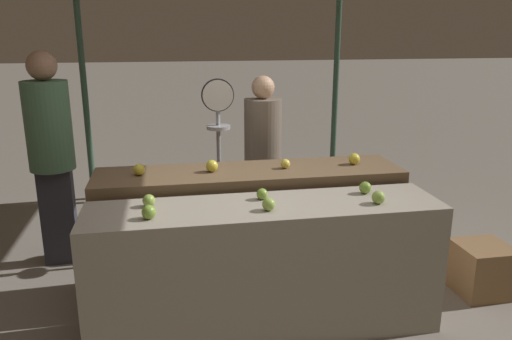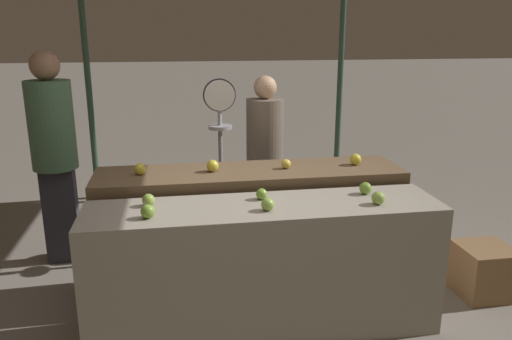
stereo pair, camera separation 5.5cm
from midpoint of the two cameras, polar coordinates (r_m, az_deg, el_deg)
ground_plane at (r=3.58m, az=1.39°, el=-17.49°), size 60.00×60.00×0.00m
display_counter_front at (r=3.36m, az=1.44°, el=-11.16°), size 2.29×0.55×0.89m
display_counter_back at (r=3.89m, az=-0.22°, el=-6.77°), size 2.29×0.55×0.95m
apple_front_0 at (r=3.02m, az=-11.77°, el=-4.65°), size 0.08×0.08×0.08m
apple_front_1 at (r=3.08m, az=1.77°, el=-3.94°), size 0.08×0.08×0.08m
apple_front_2 at (r=3.29m, az=14.25°, el=-3.12°), size 0.09×0.09×0.09m
apple_front_3 at (r=3.23m, az=-11.73°, el=-3.37°), size 0.08×0.08×0.08m
apple_front_4 at (r=3.28m, az=1.08°, el=-2.76°), size 0.07×0.07×0.07m
apple_front_5 at (r=3.47m, az=12.84°, el=-2.04°), size 0.08×0.08×0.08m
apple_back_0 at (r=3.68m, az=-12.71°, el=0.10°), size 0.08×0.08×0.08m
apple_back_1 at (r=3.68m, az=-4.57°, el=0.48°), size 0.09×0.09×0.09m
apple_back_2 at (r=3.76m, az=3.88°, el=0.70°), size 0.07×0.07×0.07m
apple_back_3 at (r=3.94m, az=11.69°, el=1.21°), size 0.09×0.09×0.09m
produce_scale at (r=4.24m, az=-3.75°, el=4.57°), size 0.27×0.20×1.58m
person_vendor_at_scale at (r=4.60m, az=1.37°, el=2.44°), size 0.36×0.36×1.57m
person_customer_left at (r=4.47m, az=-21.82°, el=2.79°), size 0.38×0.38×1.81m
wooden_crate_side at (r=4.26m, az=24.93°, el=-10.39°), size 0.39×0.39×0.39m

